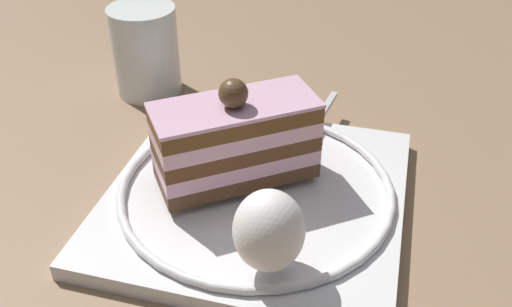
{
  "coord_description": "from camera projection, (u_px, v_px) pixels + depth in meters",
  "views": [
    {
      "loc": [
        -0.38,
        -0.07,
        0.31
      ],
      "look_at": [
        -0.03,
        -0.02,
        0.05
      ],
      "focal_mm": 40.04,
      "sensor_mm": 36.0,
      "label": 1
    }
  ],
  "objects": [
    {
      "name": "whipped_cream_dollop",
      "position": [
        269.0,
        231.0,
        0.37
      ],
      "size": [
        0.05,
        0.05,
        0.06
      ],
      "primitive_type": "ellipsoid",
      "color": "white",
      "rests_on": "dessert_plate"
    },
    {
      "name": "drink_glass_far",
      "position": [
        146.0,
        56.0,
        0.61
      ],
      "size": [
        0.07,
        0.07,
        0.09
      ],
      "color": "white",
      "rests_on": "ground_plane"
    },
    {
      "name": "ground_plane",
      "position": [
        240.0,
        183.0,
        0.49
      ],
      "size": [
        2.4,
        2.4,
        0.0
      ],
      "primitive_type": "plane",
      "color": "#8C6E50"
    },
    {
      "name": "cake_slice",
      "position": [
        241.0,
        140.0,
        0.45
      ],
      "size": [
        0.11,
        0.14,
        0.09
      ],
      "color": "brown",
      "rests_on": "dessert_plate"
    },
    {
      "name": "dessert_plate",
      "position": [
        256.0,
        194.0,
        0.47
      ],
      "size": [
        0.26,
        0.26,
        0.02
      ],
      "color": "white",
      "rests_on": "ground_plane"
    },
    {
      "name": "fork",
      "position": [
        315.0,
        125.0,
        0.53
      ],
      "size": [
        0.12,
        0.04,
        0.0
      ],
      "color": "silver",
      "rests_on": "dessert_plate"
    }
  ]
}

